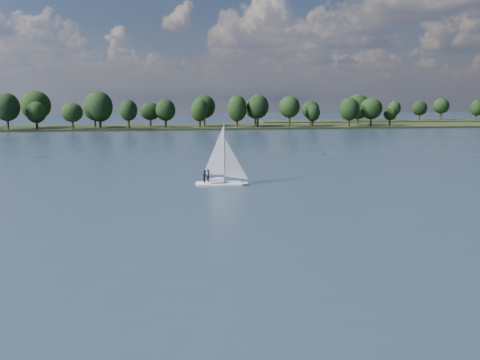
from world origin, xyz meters
TOP-DOWN VIEW (x-y plane):
  - ground at (0.00, 100.00)m, footprint 700.00×700.00m
  - far_shore at (0.00, 212.00)m, footprint 660.00×40.00m
  - far_shore_back at (160.00, 260.00)m, footprint 220.00×30.00m
  - sailboat at (5.75, 52.70)m, footprint 7.40×2.45m
  - treeline at (-3.53, 208.44)m, footprint 562.02×74.15m

SIDE VIEW (x-z plane):
  - ground at x=0.00m, z-range 0.00..0.00m
  - far_shore at x=0.00m, z-range -0.75..0.75m
  - far_shore_back at x=160.00m, z-range -0.70..0.70m
  - sailboat at x=5.75m, z-range -2.12..7.48m
  - treeline at x=-3.53m, z-range -0.77..17.00m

